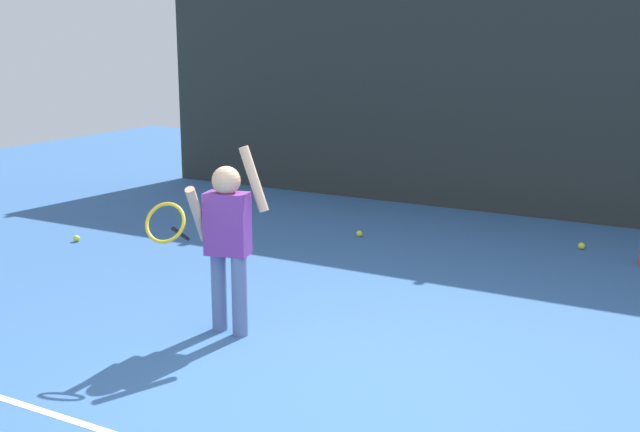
{
  "coord_description": "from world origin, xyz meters",
  "views": [
    {
      "loc": [
        2.07,
        -3.84,
        2.11
      ],
      "look_at": [
        -0.55,
        0.87,
        0.85
      ],
      "focal_mm": 44.8,
      "sensor_mm": 36.0,
      "label": 1
    }
  ],
  "objects": [
    {
      "name": "ground_plane",
      "position": [
        0.0,
        0.0,
        0.0
      ],
      "size": [
        20.0,
        20.0,
        0.0
      ],
      "primitive_type": "plane",
      "color": "#335B93"
    },
    {
      "name": "fence_post_2",
      "position": [
        0.0,
        5.28,
        1.52
      ],
      "size": [
        0.09,
        0.09,
        3.05
      ],
      "primitive_type": "cylinder",
      "color": "slate",
      "rests_on": "ground"
    },
    {
      "name": "tennis_player",
      "position": [
        -1.11,
        0.52,
        0.73
      ],
      "size": [
        0.62,
        0.69,
        1.35
      ],
      "rotation": [
        0.0,
        0.0,
        0.23
      ],
      "color": "slate",
      "rests_on": "ground"
    },
    {
      "name": "fence_post_0",
      "position": [
        -5.1,
        5.28,
        1.52
      ],
      "size": [
        0.09,
        0.09,
        3.05
      ],
      "primitive_type": "cylinder",
      "color": "slate",
      "rests_on": "ground"
    },
    {
      "name": "fence_post_1",
      "position": [
        -2.55,
        5.28,
        1.52
      ],
      "size": [
        0.09,
        0.09,
        3.05
      ],
      "primitive_type": "cylinder",
      "color": "slate",
      "rests_on": "ground"
    },
    {
      "name": "tennis_ball_2",
      "position": [
        -1.5,
        3.41,
        0.03
      ],
      "size": [
        0.07,
        0.07,
        0.07
      ],
      "primitive_type": "sphere",
      "color": "#CCE033",
      "rests_on": "ground"
    },
    {
      "name": "tennis_ball_3",
      "position": [
        0.64,
        4.04,
        0.03
      ],
      "size": [
        0.07,
        0.07,
        0.07
      ],
      "primitive_type": "sphere",
      "color": "#CCE033",
      "rests_on": "ground"
    },
    {
      "name": "back_fence_windscreen",
      "position": [
        0.0,
        5.22,
        1.45
      ],
      "size": [
        10.51,
        0.08,
        2.9
      ],
      "primitive_type": "cube",
      "color": "#282D2B",
      "rests_on": "ground"
    },
    {
      "name": "tennis_ball_1",
      "position": [
        -3.93,
        1.82,
        0.03
      ],
      "size": [
        0.07,
        0.07,
        0.07
      ],
      "primitive_type": "sphere",
      "color": "#CCE033",
      "rests_on": "ground"
    }
  ]
}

